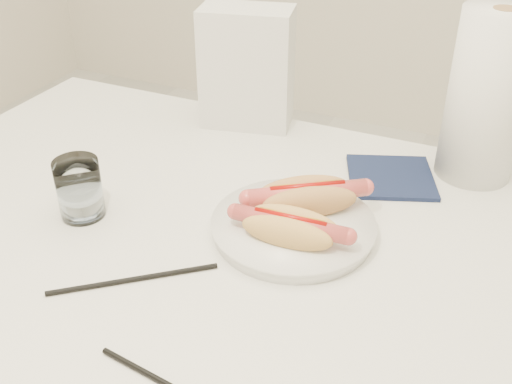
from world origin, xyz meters
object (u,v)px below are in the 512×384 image
at_px(hotdog_right, 290,228).
at_px(paper_towel_roll, 487,97).
at_px(plate, 293,228).
at_px(water_glass, 79,189).
at_px(napkin_box, 247,68).
at_px(hotdog_left, 307,197).
at_px(table, 227,265).

bearing_deg(hotdog_right, paper_towel_roll, 55.79).
xyz_separation_m(plate, water_glass, (-0.31, -0.09, 0.04)).
height_order(water_glass, napkin_box, napkin_box).
relative_size(hotdog_left, hotdog_right, 0.99).
height_order(table, paper_towel_roll, paper_towel_roll).
distance_m(plate, napkin_box, 0.39).
xyz_separation_m(water_glass, napkin_box, (0.09, 0.40, 0.07)).
relative_size(hotdog_left, napkin_box, 0.71).
distance_m(hotdog_right, water_glass, 0.32).
bearing_deg(napkin_box, table, -82.47).
xyz_separation_m(napkin_box, paper_towel_roll, (0.43, -0.02, 0.03)).
distance_m(table, hotdog_right, 0.14).
relative_size(water_glass, paper_towel_roll, 0.33).
distance_m(hotdog_left, water_glass, 0.34).
bearing_deg(napkin_box, hotdog_left, -63.24).
relative_size(hotdog_left, paper_towel_roll, 0.58).
bearing_deg(table, water_glass, -167.86).
relative_size(plate, hotdog_left, 1.43).
bearing_deg(water_glass, hotdog_left, 21.96).
bearing_deg(hotdog_left, paper_towel_roll, 16.21).
bearing_deg(paper_towel_roll, table, -132.19).
xyz_separation_m(table, paper_towel_roll, (0.30, 0.33, 0.20)).
height_order(table, plate, plate).
distance_m(water_glass, paper_towel_roll, 0.65).
relative_size(water_glass, napkin_box, 0.41).
bearing_deg(hotdog_left, hotdog_right, -120.61).
bearing_deg(table, paper_towel_roll, 47.81).
relative_size(hotdog_left, water_glass, 1.74).
bearing_deg(napkin_box, plate, -67.64).
bearing_deg(water_glass, plate, 15.65).
relative_size(table, napkin_box, 5.34).
bearing_deg(hotdog_left, napkin_box, 95.17).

